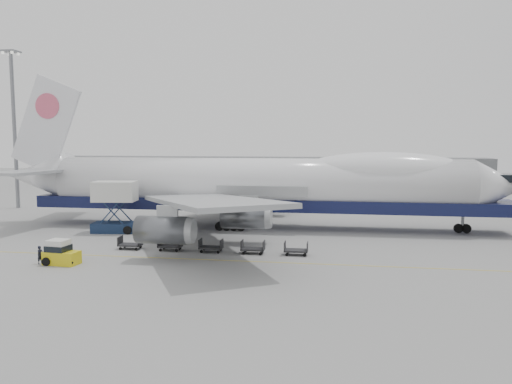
% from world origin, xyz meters
% --- Properties ---
extents(ground, '(260.00, 260.00, 0.00)m').
position_xyz_m(ground, '(0.00, 0.00, 0.00)').
color(ground, gray).
rests_on(ground, ground).
extents(apron_line, '(60.00, 0.15, 0.01)m').
position_xyz_m(apron_line, '(0.00, -6.00, 0.01)').
color(apron_line, gold).
rests_on(apron_line, ground).
extents(hangar, '(110.00, 8.00, 7.00)m').
position_xyz_m(hangar, '(-10.00, 70.00, 3.50)').
color(hangar, slate).
rests_on(hangar, ground).
extents(floodlight_mast, '(2.40, 2.40, 25.43)m').
position_xyz_m(floodlight_mast, '(-42.00, 24.00, 14.27)').
color(floodlight_mast, slate).
rests_on(floodlight_mast, ground).
extents(airliner, '(67.00, 55.30, 19.98)m').
position_xyz_m(airliner, '(0.64, 12.00, 5.62)').
color(airliner, white).
rests_on(airliner, ground).
extents(catering_truck, '(5.74, 4.27, 6.20)m').
position_xyz_m(catering_truck, '(-16.58, 5.94, 3.46)').
color(catering_truck, '#162644').
rests_on(catering_truck, ground).
extents(baggage_tug, '(3.20, 1.93, 2.23)m').
position_xyz_m(baggage_tug, '(-14.72, -9.68, 0.99)').
color(baggage_tug, gold).
rests_on(baggage_tug, ground).
extents(ground_worker, '(0.55, 0.69, 1.66)m').
position_xyz_m(ground_worker, '(-16.59, -9.89, 0.83)').
color(ground_worker, black).
rests_on(ground_worker, ground).
extents(traffic_cone, '(0.37, 0.37, 0.54)m').
position_xyz_m(traffic_cone, '(-16.29, -5.97, 0.26)').
color(traffic_cone, '#FA630D').
rests_on(traffic_cone, ground).
extents(dolly_0, '(2.30, 1.35, 1.30)m').
position_xyz_m(dolly_0, '(-11.02, -2.76, 0.53)').
color(dolly_0, '#2D2D30').
rests_on(dolly_0, ground).
extents(dolly_1, '(2.30, 1.35, 1.30)m').
position_xyz_m(dolly_1, '(-6.76, -2.76, 0.53)').
color(dolly_1, '#2D2D30').
rests_on(dolly_1, ground).
extents(dolly_2, '(2.30, 1.35, 1.30)m').
position_xyz_m(dolly_2, '(-2.49, -2.76, 0.53)').
color(dolly_2, '#2D2D30').
rests_on(dolly_2, ground).
extents(dolly_3, '(2.30, 1.35, 1.30)m').
position_xyz_m(dolly_3, '(1.78, -2.76, 0.53)').
color(dolly_3, '#2D2D30').
rests_on(dolly_3, ground).
extents(dolly_4, '(2.30, 1.35, 1.30)m').
position_xyz_m(dolly_4, '(6.04, -2.76, 0.53)').
color(dolly_4, '#2D2D30').
rests_on(dolly_4, ground).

